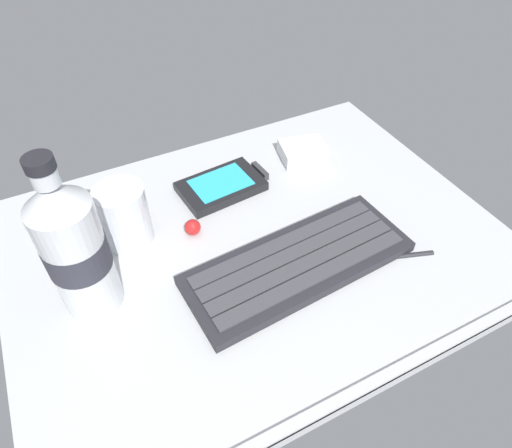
{
  "coord_description": "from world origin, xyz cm",
  "views": [
    {
      "loc": [
        -18.83,
        -37.05,
        44.54
      ],
      "look_at": [
        0.0,
        0.0,
        3.0
      ],
      "focal_mm": 31.93,
      "sensor_mm": 36.0,
      "label": 1
    }
  ],
  "objects_px": {
    "juice_cup": "(125,218)",
    "charger_block": "(303,152)",
    "keyboard": "(299,263)",
    "handheld_device": "(225,185)",
    "water_bottle": "(74,248)",
    "stylus_pen": "(398,255)",
    "trackball_mouse": "(193,227)"
  },
  "relations": [
    {
      "from": "keyboard",
      "to": "trackball_mouse",
      "type": "height_order",
      "value": "trackball_mouse"
    },
    {
      "from": "keyboard",
      "to": "handheld_device",
      "type": "relative_size",
      "value": 2.23
    },
    {
      "from": "handheld_device",
      "to": "stylus_pen",
      "type": "bearing_deg",
      "value": -57.51
    },
    {
      "from": "keyboard",
      "to": "water_bottle",
      "type": "bearing_deg",
      "value": 164.36
    },
    {
      "from": "water_bottle",
      "to": "stylus_pen",
      "type": "height_order",
      "value": "water_bottle"
    },
    {
      "from": "water_bottle",
      "to": "charger_block",
      "type": "xyz_separation_m",
      "value": [
        0.36,
        0.13,
        -0.08
      ]
    },
    {
      "from": "juice_cup",
      "to": "charger_block",
      "type": "bearing_deg",
      "value": 9.45
    },
    {
      "from": "keyboard",
      "to": "charger_block",
      "type": "bearing_deg",
      "value": 57.54
    },
    {
      "from": "juice_cup",
      "to": "handheld_device",
      "type": "bearing_deg",
      "value": 13.3
    },
    {
      "from": "handheld_device",
      "to": "charger_block",
      "type": "bearing_deg",
      "value": 5.18
    },
    {
      "from": "charger_block",
      "to": "trackball_mouse",
      "type": "xyz_separation_m",
      "value": [
        -0.22,
        -0.08,
        -0.0
      ]
    },
    {
      "from": "juice_cup",
      "to": "water_bottle",
      "type": "bearing_deg",
      "value": -129.93
    },
    {
      "from": "juice_cup",
      "to": "trackball_mouse",
      "type": "xyz_separation_m",
      "value": [
        0.08,
        -0.03,
        -0.03
      ]
    },
    {
      "from": "handheld_device",
      "to": "water_bottle",
      "type": "bearing_deg",
      "value": -152.67
    },
    {
      "from": "handheld_device",
      "to": "stylus_pen",
      "type": "relative_size",
      "value": 1.4
    },
    {
      "from": "trackball_mouse",
      "to": "stylus_pen",
      "type": "distance_m",
      "value": 0.27
    },
    {
      "from": "keyboard",
      "to": "handheld_device",
      "type": "bearing_deg",
      "value": 96.26
    },
    {
      "from": "handheld_device",
      "to": "water_bottle",
      "type": "xyz_separation_m",
      "value": [
        -0.22,
        -0.11,
        0.08
      ]
    },
    {
      "from": "charger_block",
      "to": "stylus_pen",
      "type": "xyz_separation_m",
      "value": [
        0.0,
        -0.24,
        -0.01
      ]
    },
    {
      "from": "charger_block",
      "to": "keyboard",
      "type": "bearing_deg",
      "value": -122.46
    },
    {
      "from": "handheld_device",
      "to": "trackball_mouse",
      "type": "relative_size",
      "value": 6.04
    },
    {
      "from": "stylus_pen",
      "to": "keyboard",
      "type": "bearing_deg",
      "value": 179.14
    },
    {
      "from": "charger_block",
      "to": "trackball_mouse",
      "type": "relative_size",
      "value": 3.18
    },
    {
      "from": "keyboard",
      "to": "stylus_pen",
      "type": "relative_size",
      "value": 3.12
    },
    {
      "from": "juice_cup",
      "to": "charger_block",
      "type": "relative_size",
      "value": 1.21
    },
    {
      "from": "keyboard",
      "to": "trackball_mouse",
      "type": "xyz_separation_m",
      "value": [
        -0.1,
        0.12,
        0.0
      ]
    },
    {
      "from": "juice_cup",
      "to": "charger_block",
      "type": "xyz_separation_m",
      "value": [
        0.3,
        0.05,
        -0.03
      ]
    },
    {
      "from": "water_bottle",
      "to": "stylus_pen",
      "type": "xyz_separation_m",
      "value": [
        0.36,
        -0.11,
        -0.09
      ]
    },
    {
      "from": "water_bottle",
      "to": "handheld_device",
      "type": "bearing_deg",
      "value": 27.33
    },
    {
      "from": "keyboard",
      "to": "handheld_device",
      "type": "xyz_separation_m",
      "value": [
        -0.02,
        0.18,
        -0.0
      ]
    },
    {
      "from": "juice_cup",
      "to": "stylus_pen",
      "type": "height_order",
      "value": "juice_cup"
    },
    {
      "from": "trackball_mouse",
      "to": "keyboard",
      "type": "bearing_deg",
      "value": -50.21
    }
  ]
}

